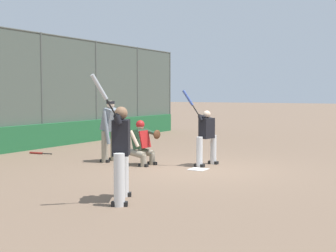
# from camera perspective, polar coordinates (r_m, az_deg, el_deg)

# --- Properties ---
(ground_plane) EXTENTS (160.00, 160.00, 0.00)m
(ground_plane) POSITION_cam_1_polar(r_m,az_deg,el_deg) (11.83, 3.70, -5.31)
(ground_plane) COLOR #7A604C
(home_plate_marker) EXTENTS (0.43, 0.43, 0.01)m
(home_plate_marker) POSITION_cam_1_polar(r_m,az_deg,el_deg) (11.83, 3.70, -5.28)
(home_plate_marker) COLOR white
(home_plate_marker) RESTS_ON ground_plane
(backstop_fence) EXTENTS (21.20, 0.08, 4.03)m
(backstop_fence) POSITION_cam_1_polar(r_m,az_deg,el_deg) (15.94, -19.02, 4.47)
(backstop_fence) COLOR #515651
(backstop_fence) RESTS_ON ground_plane
(padding_wall) EXTENTS (20.70, 0.18, 0.85)m
(padding_wall) POSITION_cam_1_polar(r_m,az_deg,el_deg) (15.93, -18.64, -1.57)
(padding_wall) COLOR #236638
(padding_wall) RESTS_ON ground_plane
(batter_at_plate) EXTENTS (0.89, 0.71, 2.01)m
(batter_at_plate) POSITION_cam_1_polar(r_m,az_deg,el_deg) (12.40, 4.68, -1.19)
(batter_at_plate) COLOR silver
(batter_at_plate) RESTS_ON ground_plane
(catcher_behind_plate) EXTENTS (0.63, 0.74, 1.20)m
(catcher_behind_plate) POSITION_cam_1_polar(r_m,az_deg,el_deg) (12.45, -3.10, -1.96)
(catcher_behind_plate) COLOR gray
(catcher_behind_plate) RESTS_ON ground_plane
(umpire_home) EXTENTS (0.70, 0.43, 1.71)m
(umpire_home) POSITION_cam_1_polar(r_m,az_deg,el_deg) (13.16, -7.04, -0.36)
(umpire_home) COLOR gray
(umpire_home) RESTS_ON ground_plane
(batter_on_deck) EXTENTS (1.17, 0.67, 2.23)m
(batter_on_deck) POSITION_cam_1_polar(r_m,az_deg,el_deg) (8.28, -5.75, -2.92)
(batter_on_deck) COLOR silver
(batter_on_deck) RESTS_ON ground_plane
(spare_bat_near_backstop) EXTENTS (0.16, 0.83, 0.07)m
(spare_bat_near_backstop) POSITION_cam_1_polar(r_m,az_deg,el_deg) (15.32, -15.59, -3.19)
(spare_bat_near_backstop) COLOR black
(spare_bat_near_backstop) RESTS_ON ground_plane
(baseball_loose) EXTENTS (0.07, 0.07, 0.07)m
(baseball_loose) POSITION_cam_1_polar(r_m,az_deg,el_deg) (12.01, -5.84, -5.01)
(baseball_loose) COLOR white
(baseball_loose) RESTS_ON ground_plane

